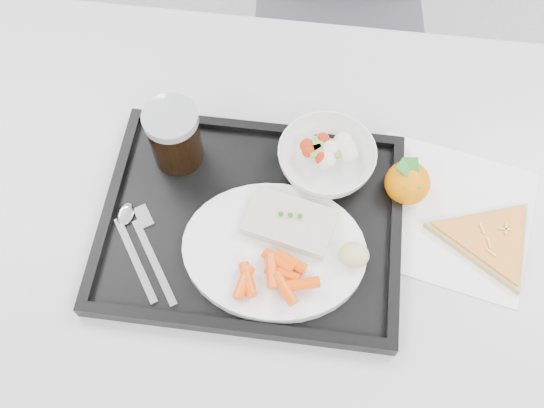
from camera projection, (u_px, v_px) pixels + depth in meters
room at (237, 122)px, 0.23m from camera, size 6.04×7.04×2.84m
table at (287, 230)px, 1.00m from camera, size 1.20×0.80×0.75m
tray at (252, 222)px, 0.92m from camera, size 0.45×0.35×0.03m
dinner_plate at (274, 250)px, 0.89m from camera, size 0.27×0.27×0.02m
fish_fillet at (290, 222)px, 0.89m from camera, size 0.14×0.10×0.02m
bread_roll at (354, 255)px, 0.85m from camera, size 0.05×0.04×0.03m
salad_bowl at (326, 159)px, 0.94m from camera, size 0.15×0.15×0.05m
cola_glass at (174, 136)px, 0.92m from camera, size 0.08×0.08×0.11m
cutlery at (138, 241)px, 0.90m from camera, size 0.13×0.16×0.01m
napkin at (447, 214)px, 0.94m from camera, size 0.29×0.29×0.00m
tangerine at (408, 183)px, 0.93m from camera, size 0.09×0.09×0.07m
pizza_slice at (490, 240)px, 0.91m from camera, size 0.22×0.22×0.02m
carrot_pile at (275, 275)px, 0.84m from camera, size 0.12×0.09×0.03m
salad_contents at (331, 150)px, 0.94m from camera, size 0.09×0.07×0.02m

